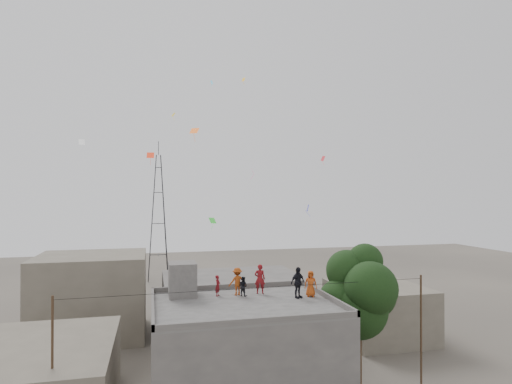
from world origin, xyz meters
TOP-DOWN VIEW (x-y plane):
  - main_building at (0.00, 0.00)m, footprint 10.00×8.00m
  - parapet at (0.00, 0.00)m, footprint 10.00×8.00m
  - stair_head_box at (-3.20, 2.60)m, footprint 1.60×1.80m
  - neighbor_west at (-11.00, 2.00)m, footprint 8.00×10.00m
  - neighbor_north at (2.00, 14.00)m, footprint 12.00×9.00m
  - neighbor_northwest at (-10.00, 16.00)m, footprint 9.00×8.00m
  - neighbor_east at (14.00, 10.00)m, footprint 7.00×8.00m
  - tree at (7.37, 0.60)m, footprint 4.90×4.60m
  - utility_line at (0.50, -1.25)m, footprint 20.12×0.62m
  - transmission_tower at (-4.00, 40.00)m, footprint 2.97×2.97m
  - person_red_adult at (1.45, 2.12)m, footprint 0.73×0.55m
  - person_orange_child at (4.19, 0.65)m, footprint 0.84×0.66m
  - person_dark_child at (0.34, 1.79)m, footprint 0.70×0.70m
  - person_dark_adult at (3.34, 0.48)m, footprint 1.15×0.85m
  - person_orange_adult at (0.03, 2.04)m, footprint 1.13×0.73m
  - person_red_child at (-1.14, 2.13)m, footprint 0.47×0.53m
  - kites at (-0.18, 8.01)m, footprint 18.09×17.56m

SIDE VIEW (x-z plane):
  - neighbor_west at x=-11.00m, z-range 0.00..4.00m
  - neighbor_east at x=14.00m, z-range 0.00..4.40m
  - neighbor_north at x=2.00m, z-range 0.00..5.00m
  - main_building at x=0.00m, z-range 0.00..6.10m
  - neighbor_northwest at x=-10.00m, z-range 0.00..7.00m
  - utility_line at x=0.50m, z-range 0.13..7.53m
  - tree at x=7.37m, z-range 1.55..10.65m
  - parapet at x=0.00m, z-range 6.10..6.40m
  - person_dark_child at x=0.34m, z-range 6.10..7.24m
  - person_red_child at x=-1.14m, z-range 6.10..7.33m
  - person_orange_child at x=4.19m, z-range 6.10..7.62m
  - person_orange_adult at x=0.03m, z-range 6.10..7.75m
  - person_red_adult at x=1.45m, z-range 6.10..7.89m
  - person_dark_adult at x=3.34m, z-range 6.10..7.91m
  - stair_head_box at x=-3.20m, z-range 6.10..8.10m
  - transmission_tower at x=-4.00m, z-range -0.93..19.07m
  - kites at x=-0.18m, z-range 8.94..21.80m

